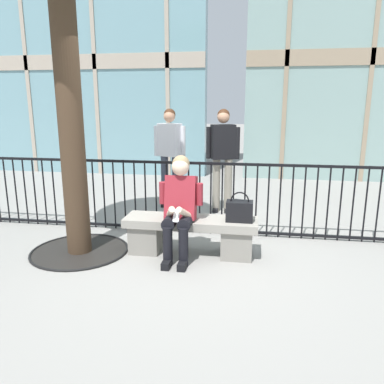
{
  "coord_description": "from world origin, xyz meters",
  "views": [
    {
      "loc": [
        0.71,
        -4.26,
        1.79
      ],
      "look_at": [
        0.0,
        0.1,
        0.75
      ],
      "focal_mm": 35.14,
      "sensor_mm": 36.0,
      "label": 1
    }
  ],
  "objects_px": {
    "seated_person_with_phone": "(180,204)",
    "bystander_further_back": "(223,153)",
    "bystander_at_railing": "(170,150)",
    "stone_bench": "(191,232)",
    "handbag_on_bench": "(239,211)"
  },
  "relations": [
    {
      "from": "seated_person_with_phone",
      "to": "handbag_on_bench",
      "type": "distance_m",
      "value": 0.7
    },
    {
      "from": "stone_bench",
      "to": "bystander_further_back",
      "type": "relative_size",
      "value": 0.94
    },
    {
      "from": "bystander_at_railing",
      "to": "bystander_further_back",
      "type": "distance_m",
      "value": 0.95
    },
    {
      "from": "bystander_at_railing",
      "to": "stone_bench",
      "type": "bearing_deg",
      "value": -71.19
    },
    {
      "from": "handbag_on_bench",
      "to": "bystander_at_railing",
      "type": "distance_m",
      "value": 2.52
    },
    {
      "from": "stone_bench",
      "to": "seated_person_with_phone",
      "type": "xyz_separation_m",
      "value": [
        -0.11,
        -0.13,
        0.38
      ]
    },
    {
      "from": "stone_bench",
      "to": "bystander_at_railing",
      "type": "relative_size",
      "value": 0.94
    },
    {
      "from": "seated_person_with_phone",
      "to": "bystander_further_back",
      "type": "bearing_deg",
      "value": 81.03
    },
    {
      "from": "handbag_on_bench",
      "to": "bystander_at_railing",
      "type": "relative_size",
      "value": 0.2
    },
    {
      "from": "handbag_on_bench",
      "to": "bystander_further_back",
      "type": "relative_size",
      "value": 0.2
    },
    {
      "from": "seated_person_with_phone",
      "to": "bystander_further_back",
      "type": "xyz_separation_m",
      "value": [
        0.32,
        2.06,
        0.35
      ]
    },
    {
      "from": "stone_bench",
      "to": "seated_person_with_phone",
      "type": "height_order",
      "value": "seated_person_with_phone"
    },
    {
      "from": "seated_person_with_phone",
      "to": "handbag_on_bench",
      "type": "height_order",
      "value": "seated_person_with_phone"
    },
    {
      "from": "seated_person_with_phone",
      "to": "bystander_at_railing",
      "type": "height_order",
      "value": "bystander_at_railing"
    },
    {
      "from": "stone_bench",
      "to": "handbag_on_bench",
      "type": "xyz_separation_m",
      "value": [
        0.58,
        -0.01,
        0.3
      ]
    }
  ]
}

